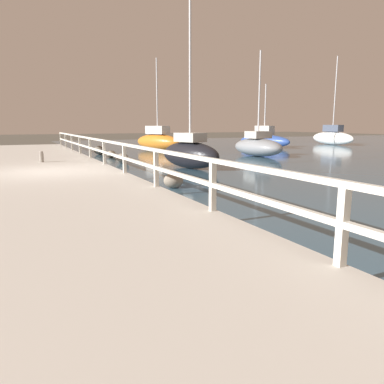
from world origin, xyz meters
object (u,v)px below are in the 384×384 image
object	(u,v)px
sailboat_gray	(258,146)
sailboat_orange	(158,140)
mooring_bollard	(41,157)
sailboat_blue	(264,140)
sailboat_black	(190,153)
sailboat_white	(332,137)

from	to	relation	value
sailboat_gray	sailboat_orange	bearing A→B (deg)	111.95
mooring_bollard	sailboat_blue	size ratio (longest dim) A/B	0.10
sailboat_black	sailboat_white	xyz separation A→B (m)	(18.95, 10.91, 0.06)
mooring_bollard	sailboat_orange	xyz separation A→B (m)	(8.10, 8.22, 0.20)
sailboat_orange	sailboat_black	distance (m)	11.20
mooring_bollard	sailboat_orange	size ratio (longest dim) A/B	0.08
sailboat_blue	sailboat_orange	distance (m)	8.46
mooring_bollard	sailboat_white	world-z (taller)	sailboat_white
sailboat_black	mooring_bollard	bearing A→B (deg)	136.97
sailboat_orange	sailboat_white	size ratio (longest dim) A/B	0.82
sailboat_blue	sailboat_gray	bearing A→B (deg)	-143.50
mooring_bollard	sailboat_white	xyz separation A→B (m)	(24.45, 8.23, 0.23)
sailboat_orange	sailboat_white	distance (m)	16.35
sailboat_black	sailboat_white	distance (m)	21.87
sailboat_blue	sailboat_gray	distance (m)	8.10
sailboat_blue	sailboat_gray	xyz separation A→B (m)	(-5.05, -6.32, -0.04)
sailboat_white	mooring_bollard	bearing A→B (deg)	-158.14
sailboat_orange	sailboat_gray	distance (m)	7.91
mooring_bollard	sailboat_blue	world-z (taller)	sailboat_blue
sailboat_blue	sailboat_orange	bearing A→B (deg)	159.43
mooring_bollard	sailboat_black	size ratio (longest dim) A/B	0.06
sailboat_orange	sailboat_white	bearing A→B (deg)	-24.58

